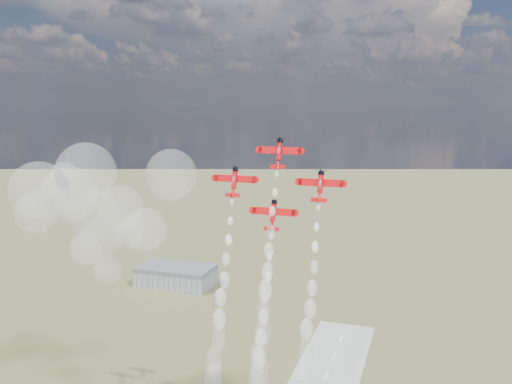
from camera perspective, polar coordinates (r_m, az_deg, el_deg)
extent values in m
cube|color=gray|center=(372.61, -8.41, -8.91)|extent=(50.00, 28.00, 10.00)
cube|color=#595B60|center=(370.63, -8.43, -7.95)|extent=(50.00, 28.00, 3.00)
cylinder|color=red|center=(154.72, 2.46, 4.33)|extent=(1.44, 3.05, 5.52)
cylinder|color=black|center=(155.38, 2.56, 5.36)|extent=(1.64, 1.88, 1.49)
cube|color=red|center=(155.13, 2.50, 4.41)|extent=(12.52, 0.86, 2.02)
cube|color=white|center=(156.20, 1.31, 4.43)|extent=(4.92, 0.21, 0.54)
cube|color=white|center=(154.35, 3.72, 4.36)|extent=(4.92, 0.21, 0.54)
cube|color=red|center=(153.62, 2.28, 2.67)|extent=(4.51, 0.47, 1.11)
cube|color=red|center=(152.86, 2.20, 2.66)|extent=(0.14, 2.08, 1.82)
ellipsoid|color=silver|center=(154.17, 2.40, 4.34)|extent=(1.13, 1.76, 2.73)
cone|color=red|center=(153.88, 2.32, 2.96)|extent=(1.44, 2.21, 2.99)
cylinder|color=red|center=(156.98, -2.30, 1.32)|extent=(1.44, 3.05, 5.52)
cylinder|color=black|center=(157.47, -2.19, 2.34)|extent=(1.64, 1.88, 1.49)
cube|color=red|center=(157.36, -2.24, 1.40)|extent=(12.52, 0.86, 2.02)
cube|color=white|center=(158.69, -3.37, 1.44)|extent=(4.92, 0.21, 0.54)
cube|color=white|center=(156.33, -1.06, 1.34)|extent=(4.92, 0.21, 0.54)
cube|color=red|center=(156.16, -2.49, -0.34)|extent=(4.51, 0.47, 1.11)
cube|color=red|center=(155.42, -2.60, -0.37)|extent=(0.14, 2.08, 1.82)
ellipsoid|color=silver|center=(156.44, -2.37, 1.32)|extent=(1.13, 1.76, 2.73)
cone|color=red|center=(156.37, -2.45, -0.05)|extent=(1.44, 2.21, 2.99)
cylinder|color=red|center=(150.01, 6.79, 0.88)|extent=(1.44, 3.05, 5.52)
cylinder|color=black|center=(150.52, 6.88, 1.96)|extent=(1.64, 1.88, 1.49)
cube|color=red|center=(150.41, 6.83, 0.97)|extent=(12.52, 0.86, 2.02)
cube|color=white|center=(151.23, 5.58, 1.02)|extent=(4.92, 0.21, 0.54)
cube|color=white|center=(149.90, 8.10, 0.90)|extent=(4.92, 0.21, 0.54)
cube|color=red|center=(149.16, 6.63, -0.85)|extent=(4.51, 0.47, 1.11)
cube|color=red|center=(148.38, 6.57, -0.88)|extent=(0.14, 2.08, 1.82)
ellipsoid|color=silver|center=(149.45, 6.75, 0.88)|extent=(1.13, 1.76, 2.73)
cone|color=red|center=(149.37, 6.67, -0.55)|extent=(1.44, 2.21, 2.99)
cylinder|color=red|center=(151.80, 1.83, -2.18)|extent=(1.44, 3.05, 5.52)
cylinder|color=black|center=(152.14, 1.93, -1.11)|extent=(1.64, 1.88, 1.49)
cube|color=red|center=(152.18, 1.88, -2.08)|extent=(12.52, 0.86, 2.02)
cube|color=white|center=(153.27, 0.67, -2.01)|extent=(4.92, 0.21, 0.54)
cube|color=white|center=(151.39, 3.12, -2.17)|extent=(4.92, 0.21, 0.54)
cube|color=red|center=(151.23, 1.65, -3.90)|extent=(4.51, 0.47, 1.11)
cube|color=red|center=(150.47, 1.56, -3.95)|extent=(0.14, 2.08, 1.82)
ellipsoid|color=silver|center=(151.25, 1.77, -2.19)|extent=(1.13, 1.76, 2.73)
cone|color=red|center=(151.39, 1.69, -3.60)|extent=(1.44, 2.21, 2.99)
sphere|color=white|center=(153.37, 2.20, 1.91)|extent=(1.03, 1.03, 1.03)
sphere|color=white|center=(152.46, 2.00, -0.09)|extent=(1.44, 1.44, 1.44)
sphere|color=white|center=(151.71, 1.75, -2.11)|extent=(1.86, 1.86, 1.86)
sphere|color=white|center=(151.23, 1.60, -4.28)|extent=(2.28, 2.28, 2.28)
sphere|color=white|center=(150.86, 1.37, -6.19)|extent=(2.70, 2.70, 2.70)
sphere|color=white|center=(151.20, 1.20, -8.35)|extent=(3.12, 3.12, 3.12)
sphere|color=white|center=(150.70, 0.98, -10.33)|extent=(3.53, 3.53, 3.53)
sphere|color=white|center=(151.50, 0.83, -12.50)|extent=(3.95, 3.95, 3.95)
sphere|color=white|center=(152.08, 0.69, -14.62)|extent=(4.37, 4.37, 4.37)
sphere|color=white|center=(152.98, 0.29, -16.73)|extent=(4.79, 4.79, 4.79)
sphere|color=white|center=(153.04, 0.39, -18.39)|extent=(5.21, 5.21, 5.21)
sphere|color=white|center=(156.01, -2.57, -1.08)|extent=(1.03, 1.03, 1.03)
sphere|color=white|center=(155.57, -2.72, -3.08)|extent=(1.44, 1.44, 1.44)
sphere|color=white|center=(155.18, -2.89, -5.05)|extent=(1.86, 1.86, 1.86)
sphere|color=white|center=(154.71, -3.18, -7.05)|extent=(2.28, 2.28, 2.28)
sphere|color=white|center=(155.09, -3.33, -9.18)|extent=(2.70, 2.70, 2.70)
sphere|color=white|center=(155.32, -3.75, -10.98)|extent=(3.12, 3.12, 3.12)
sphere|color=white|center=(155.31, -3.88, -13.18)|extent=(3.53, 3.53, 3.53)
sphere|color=white|center=(156.12, -3.94, -15.15)|extent=(3.95, 3.95, 3.95)
sphere|color=white|center=(157.35, -4.42, -17.23)|extent=(4.37, 4.37, 4.37)
sphere|color=white|center=(158.15, -4.54, -18.86)|extent=(4.79, 4.79, 4.79)
sphere|color=white|center=(149.01, 6.58, -1.66)|extent=(1.03, 1.03, 1.03)
sphere|color=white|center=(148.35, 6.40, -3.69)|extent=(1.44, 1.44, 1.44)
sphere|color=white|center=(148.15, 6.23, -5.76)|extent=(1.86, 1.86, 1.86)
sphere|color=white|center=(147.78, 6.14, -7.87)|extent=(2.28, 2.28, 2.28)
sphere|color=white|center=(147.89, 5.94, -10.01)|extent=(2.70, 2.70, 2.70)
sphere|color=white|center=(147.78, 5.75, -12.09)|extent=(3.12, 3.12, 3.12)
sphere|color=white|center=(148.46, 5.35, -14.20)|extent=(3.53, 3.53, 3.53)
sphere|color=white|center=(149.80, 5.23, -16.43)|extent=(3.95, 3.95, 3.95)
sphere|color=white|center=(149.63, 4.90, -18.39)|extent=(4.37, 4.37, 4.37)
sphere|color=white|center=(151.28, 1.61, -4.69)|extent=(1.03, 1.03, 1.03)
sphere|color=white|center=(150.94, 1.42, -6.79)|extent=(1.44, 1.44, 1.44)
sphere|color=white|center=(150.99, 1.27, -8.91)|extent=(1.86, 1.86, 1.86)
sphere|color=white|center=(150.81, 0.95, -10.91)|extent=(2.28, 2.28, 2.28)
sphere|color=white|center=(151.50, 0.80, -13.02)|extent=(2.70, 2.70, 2.70)
sphere|color=white|center=(152.43, 0.51, -15.08)|extent=(3.12, 3.12, 3.12)
sphere|color=white|center=(152.32, 0.28, -17.08)|extent=(3.53, 3.53, 3.53)
sphere|color=white|center=(153.63, 0.01, -18.85)|extent=(3.95, 3.95, 3.95)
sphere|color=white|center=(193.05, -14.06, -1.67)|extent=(15.69, 15.69, 15.69)
sphere|color=white|center=(208.73, -18.94, -0.19)|extent=(20.33, 20.33, 20.33)
sphere|color=white|center=(195.71, -19.69, 0.06)|extent=(15.34, 15.34, 15.34)
sphere|color=white|center=(194.60, -17.44, -5.70)|extent=(11.18, 11.18, 11.18)
sphere|color=white|center=(185.13, -13.14, -4.14)|extent=(10.45, 10.45, 10.45)
sphere|color=white|center=(191.07, -8.92, 1.84)|extent=(17.87, 17.87, 17.87)
sphere|color=white|center=(214.37, -15.78, -4.42)|extent=(15.27, 15.27, 15.27)
sphere|color=white|center=(215.99, -19.56, 1.68)|extent=(10.33, 10.33, 10.33)
sphere|color=white|center=(202.39, -22.19, -2.00)|extent=(14.60, 14.60, 14.60)
sphere|color=white|center=(199.26, -15.37, -7.91)|extent=(10.23, 10.23, 10.23)
sphere|color=white|center=(207.61, -21.86, 0.13)|extent=(20.91, 20.91, 20.91)
sphere|color=white|center=(175.99, -11.58, -3.90)|extent=(13.81, 13.81, 13.81)
sphere|color=white|center=(203.80, -16.75, -2.18)|extent=(18.87, 18.87, 18.87)
sphere|color=white|center=(203.99, -17.45, 1.97)|extent=(21.67, 21.67, 21.67)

